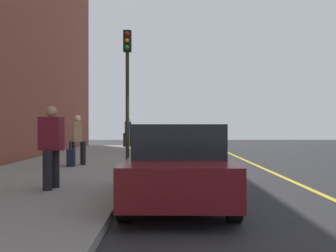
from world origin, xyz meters
The scene contains 12 objects.
ground_plane centered at (0.00, 0.00, 0.00)m, with size 56.00×56.00×0.00m, color #28282B.
sidewalk centered at (0.00, -3.30, 0.07)m, with size 28.00×4.60×0.15m, color gray.
lane_stripe_centre centered at (0.00, 3.20, 0.00)m, with size 28.00×0.14×0.01m, color gold.
parked_car_silver centered at (-12.19, 0.12, 0.76)m, with size 4.34×1.96×1.51m.
parked_car_navy centered at (-6.39, 0.19, 0.76)m, with size 4.43×1.97×1.51m.
parked_car_green centered at (0.05, 0.10, 0.76)m, with size 4.56×1.90×1.51m.
parked_car_maroon centered at (5.95, 0.08, 0.76)m, with size 4.37×1.98×1.51m.
pedestrian_navy_coat centered at (-12.05, -2.50, 1.11)m, with size 0.55×0.57×1.79m.
pedestrian_burgundy_coat centered at (5.00, -2.57, 1.08)m, with size 0.57×0.51×1.74m.
pedestrian_tan_coat centered at (-0.31, -3.14, 1.05)m, with size 0.51×0.54×1.68m.
traffic_light_pole centered at (-0.07, -1.43, 3.17)m, with size 0.35×0.26×4.48m.
rolling_suitcase centered at (0.23, -3.24, 0.43)m, with size 0.34×0.22×0.91m.
Camera 1 is at (13.82, -0.16, 1.50)m, focal length 44.81 mm.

